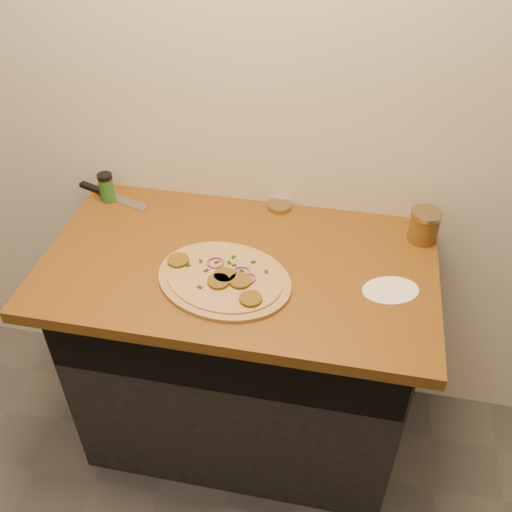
% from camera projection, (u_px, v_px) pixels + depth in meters
% --- Properties ---
extents(cabinet, '(1.10, 0.60, 0.86)m').
position_uv_depth(cabinet, '(243.00, 354.00, 2.07)').
color(cabinet, black).
rests_on(cabinet, ground).
extents(countertop, '(1.20, 0.70, 0.04)m').
position_uv_depth(countertop, '(239.00, 265.00, 1.76)').
color(countertop, brown).
rests_on(countertop, cabinet).
extents(pizza, '(0.49, 0.49, 0.03)m').
position_uv_depth(pizza, '(224.00, 279.00, 1.66)').
color(pizza, tan).
rests_on(pizza, countertop).
extents(chefs_knife, '(0.29, 0.12, 0.02)m').
position_uv_depth(chefs_knife, '(107.00, 194.00, 2.02)').
color(chefs_knife, '#B7BAC1').
rests_on(chefs_knife, countertop).
extents(mason_jar_lid, '(0.11, 0.11, 0.02)m').
position_uv_depth(mason_jar_lid, '(279.00, 206.00, 1.95)').
color(mason_jar_lid, '#A1895D').
rests_on(mason_jar_lid, countertop).
extents(salsa_jar, '(0.10, 0.10, 0.11)m').
position_uv_depth(salsa_jar, '(424.00, 226.00, 1.79)').
color(salsa_jar, '#9B160F').
rests_on(salsa_jar, countertop).
extents(spice_shaker, '(0.05, 0.05, 0.10)m').
position_uv_depth(spice_shaker, '(107.00, 187.00, 1.96)').
color(spice_shaker, '#24631F').
rests_on(spice_shaker, countertop).
extents(flour_spill, '(0.21, 0.21, 0.00)m').
position_uv_depth(flour_spill, '(391.00, 290.00, 1.64)').
color(flour_spill, silver).
rests_on(flour_spill, countertop).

